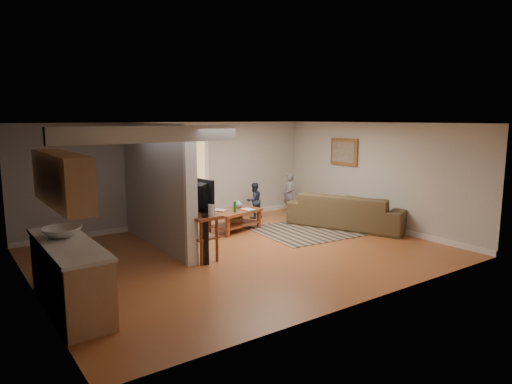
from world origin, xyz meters
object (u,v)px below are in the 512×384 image
Objects in this scene: speaker_left at (205,239)px; toddler at (254,218)px; speaker_right at (161,221)px; sofa at (347,227)px; child at (289,214)px; coffee_table at (235,215)px; toy_basket at (234,222)px; tv_console at (192,216)px.

toddler is at bearing 50.78° from speaker_left.
speaker_right is (-0.02, 1.88, -0.02)m from speaker_left.
speaker_right is (-4.21, 1.35, 0.45)m from sofa.
child is (4.00, 0.60, -0.45)m from speaker_right.
speaker_right reaches higher than toddler.
speaker_left is 4.71m from child.
coffee_table is at bearing 54.10° from speaker_left.
sofa is 1.97m from child.
coffee_table is 1.81m from speaker_right.
toy_basket is 0.36× the size of child.
speaker_right is at bearing 99.24° from speaker_left.
speaker_left is 1.00× the size of toddler.
tv_console is at bearing 33.83° from toddler.
toy_basket is (-2.32, 1.46, 0.15)m from sofa.
toy_basket is at bearing 55.47° from speaker_left.
sofa is at bearing 15.80° from speaker_left.
speaker_left is 1.88m from speaker_right.
sofa is 2.75m from coffee_table.
toy_basket is 0.44× the size of toddler.
tv_console is at bearing 66.03° from sofa.
speaker_right is 0.80× the size of child.
tv_console is 0.67m from speaker_left.
coffee_table is at bearing 34.49° from toddler.
coffee_table is at bearing 38.77° from sofa.
sofa is at bearing -0.33° from child.
toddler reaches higher than toy_basket.
speaker_right is at bearing -176.72° from toy_basket.
coffee_table is at bearing -114.75° from toy_basket.
speaker_left reaches higher than speaker_right.
coffee_table is 0.98× the size of tv_console.
speaker_left is at bearing 74.12° from sofa.
speaker_left is 2.75m from toy_basket.
child is (-0.21, 1.96, 0.00)m from sofa.
speaker_left is at bearing -64.41° from child.
speaker_left is at bearing -133.11° from toy_basket.
tv_console is at bearing -69.73° from speaker_right.
sofa is at bearing -0.47° from speaker_right.
speaker_right is 2.19× the size of toy_basket.
speaker_left is at bearing 40.50° from toddler.
coffee_table is at bearing 15.20° from speaker_right.
toddler is (2.87, 2.05, -0.78)m from tv_console.
speaker_left is at bearing -134.49° from coffee_table.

